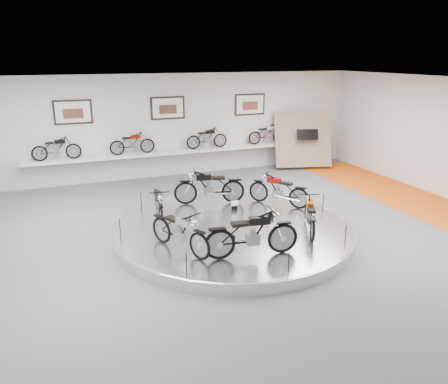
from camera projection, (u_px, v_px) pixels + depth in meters
name	position (u px, v px, depth m)	size (l,w,h in m)	color
floor	(237.00, 240.00, 11.54)	(16.00, 16.00, 0.00)	#565659
ceiling	(239.00, 84.00, 10.33)	(16.00, 16.00, 0.00)	white
wall_back	(168.00, 126.00, 17.15)	(16.00, 16.00, 0.00)	silver
orange_carpet_strip	(434.00, 208.00, 13.89)	(2.40, 12.60, 0.01)	#CD4707
dado_band	(170.00, 162.00, 17.57)	(15.68, 0.04, 1.10)	#BCBCBA
display_platform	(233.00, 230.00, 11.76)	(6.40, 6.40, 0.30)	silver
platform_rim	(233.00, 226.00, 11.72)	(6.40, 6.40, 0.10)	#B2B2BA
shelf	(171.00, 152.00, 17.19)	(11.00, 0.55, 0.10)	silver
poster_left	(73.00, 112.00, 15.69)	(1.35, 0.06, 0.88)	white
poster_center	(168.00, 108.00, 16.91)	(1.35, 0.06, 0.88)	white
poster_right	(250.00, 104.00, 18.12)	(1.35, 0.06, 0.88)	white
display_panel	(303.00, 139.00, 18.52)	(2.40, 0.12, 2.40)	#93795D
shelf_bike_a	(57.00, 150.00, 15.61)	(1.22, 0.42, 0.73)	black
shelf_bike_b	(132.00, 145.00, 16.54)	(1.22, 0.42, 0.73)	#890D04
shelf_bike_c	(207.00, 139.00, 17.58)	(1.22, 0.42, 0.73)	black
shelf_bike_d	(267.00, 135.00, 18.52)	(1.22, 0.42, 0.73)	#B9BABF
bike_a	(278.00, 190.00, 13.14)	(1.66, 0.59, 0.98)	#890D04
bike_b	(209.00, 187.00, 13.27)	(1.83, 0.65, 1.08)	black
bike_c	(159.00, 204.00, 11.94)	(1.60, 0.56, 0.94)	black
bike_d	(180.00, 231.00, 10.03)	(1.68, 0.59, 0.99)	#B9BABF
bike_e	(252.00, 234.00, 9.75)	(1.86, 0.66, 1.09)	black
bike_f	(310.00, 215.00, 11.15)	(1.55, 0.55, 0.91)	#B64200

